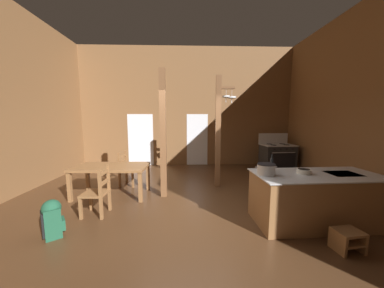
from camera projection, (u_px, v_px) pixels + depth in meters
The scene contains 16 objects.
ground_plane at pixel (189, 212), 4.10m from camera, with size 9.06×8.99×0.10m, color #4C301C.
wall_back at pixel (187, 107), 7.93m from camera, with size 9.06×0.14×4.64m, color brown.
glazed_door_back_left at pixel (141, 140), 7.96m from camera, with size 1.00×0.01×2.05m, color white.
glazed_panel_back_right at pixel (197, 140), 8.03m from camera, with size 0.84×0.01×2.05m, color white.
kitchen_island at pixel (315, 199), 3.52m from camera, with size 2.19×1.04×0.90m.
stove_range at pixel (277, 157), 7.32m from camera, with size 1.19×0.88×1.32m.
support_post_with_pot_rack at pixel (219, 129), 5.36m from camera, with size 0.55×0.25×2.99m.
support_post_center at pixel (163, 134), 4.64m from camera, with size 0.14×0.14×2.99m.
step_stool at pixel (348, 239), 2.79m from camera, with size 0.39×0.32×0.30m.
dining_table at pixel (111, 169), 4.78m from camera, with size 1.73×0.95×0.74m.
ladderback_chair_near_window at pixel (127, 169), 5.59m from camera, with size 0.52×0.52×0.95m.
ladderback_chair_by_post at pixel (98, 192), 3.83m from camera, with size 0.45×0.45×0.95m.
backpack at pixel (52, 217), 3.13m from camera, with size 0.39×0.39×0.60m.
stockpot_on_counter at pixel (266, 169), 3.41m from camera, with size 0.37×0.30×0.19m.
mixing_bowl_on_counter at pixel (304, 171), 3.48m from camera, with size 0.23×0.23×0.08m.
bottle_tall_on_counter at pixel (272, 164), 3.64m from camera, with size 0.06×0.06×0.33m.
Camera 1 is at (-0.06, -3.89, 1.84)m, focal length 18.61 mm.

